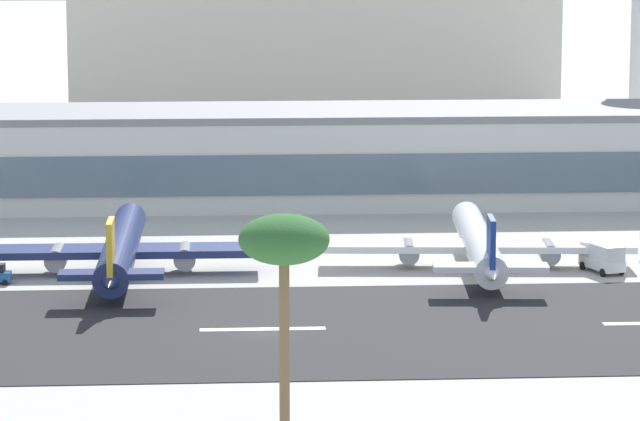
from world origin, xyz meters
The scene contains 9 objects.
ground_plane centered at (0.00, 0.00, 0.00)m, with size 1400.00×1400.00×0.00m, color #B2AFA8.
runway_strip centered at (0.00, 1.11, 0.04)m, with size 800.00×37.78×0.08m, color #262628.
runway_centreline_dash_4 centered at (0.03, 1.11, 0.09)m, with size 12.00×1.20×0.01m, color white.
terminal_building centered at (3.62, 76.42, 6.48)m, with size 190.21×22.08×12.95m.
distant_hotel_block centered at (16.25, 197.31, 22.10)m, with size 98.35×33.11×44.20m, color beige.
airliner_gold_tail_gate_1 centered at (-14.78, 27.83, 2.81)m, with size 31.32×42.23×8.81m.
airliner_navy_tail_gate_2 centered at (25.13, 28.92, 2.65)m, with size 35.26×39.89×8.33m.
service_box_truck_1 centered at (38.43, 25.90, 1.79)m, with size 4.24×6.46×3.25m.
palm_tree_0 centered at (0.60, -34.57, 15.03)m, with size 6.72×6.72×17.28m.
Camera 1 is at (-4.53, -157.23, 38.34)m, focal length 95.82 mm.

